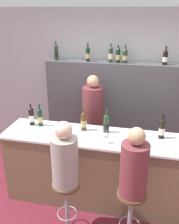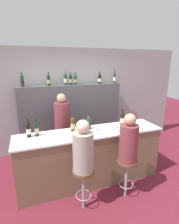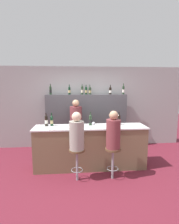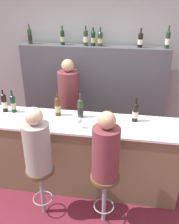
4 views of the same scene
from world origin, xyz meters
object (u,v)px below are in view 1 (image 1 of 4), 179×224
at_px(wine_bottle_backbar_1, 88,54).
at_px(bar_stool_right, 131,204).
at_px(guest_seated_right, 134,166).
at_px(wine_glass_1, 138,139).
at_px(wine_bottle_backbar_2, 111,54).
at_px(wine_bottle_counter_4, 162,129).
at_px(wine_bottle_backbar_5, 165,57).
at_px(guest_seated_left, 65,158).
at_px(wine_bottle_counter_0, 31,116).
at_px(bar_stool_left, 66,194).
at_px(bartender, 93,125).
at_px(wine_bottle_backbar_0, 56,52).
at_px(wine_bottle_counter_2, 84,121).
at_px(wine_glass_0, 106,136).
at_px(wine_bottle_backbar_3, 118,55).
at_px(wine_bottle_backbar_4, 125,56).
at_px(wine_bottle_counter_1, 40,117).
at_px(wine_bottle_counter_3, 106,123).

height_order(wine_bottle_backbar_1, bar_stool_right, wine_bottle_backbar_1).
bearing_deg(bar_stool_right, guest_seated_right, 180.00).
xyz_separation_m(wine_glass_1, bar_stool_right, (-0.01, -0.43, -0.60)).
bearing_deg(wine_bottle_backbar_2, wine_glass_1, -69.67).
relative_size(wine_bottle_counter_4, wine_bottle_backbar_2, 1.03).
bearing_deg(wine_glass_1, wine_bottle_backbar_5, 78.34).
relative_size(wine_bottle_backbar_1, guest_seated_left, 0.39).
xyz_separation_m(wine_bottle_counter_0, bar_stool_left, (0.72, -0.72, -0.64)).
bearing_deg(guest_seated_left, wine_bottle_backbar_1, 95.51).
xyz_separation_m(wine_glass_1, bartender, (-0.78, 1.08, -0.39)).
xyz_separation_m(wine_bottle_backbar_0, wine_glass_1, (1.54, -1.54, -0.73)).
relative_size(wine_bottle_counter_2, bar_stool_left, 0.47).
bearing_deg(guest_seated_right, wine_glass_1, 88.71).
bearing_deg(wine_bottle_backbar_1, wine_glass_0, -69.24).
bearing_deg(wine_bottle_counter_2, wine_bottle_counter_0, 180.00).
height_order(wine_bottle_backbar_3, wine_bottle_backbar_4, wine_bottle_backbar_4).
bearing_deg(bar_stool_right, wine_bottle_backbar_3, 102.52).
bearing_deg(wine_bottle_backbar_5, wine_bottle_counter_0, -145.53).
distance_m(wine_bottle_backbar_1, guest_seated_right, 2.33).
height_order(wine_bottle_backbar_1, wine_glass_0, wine_bottle_backbar_1).
relative_size(wine_bottle_backbar_0, bar_stool_left, 0.48).
xyz_separation_m(wine_bottle_counter_1, wine_bottle_counter_3, (0.94, 0.00, 0.00)).
relative_size(wine_bottle_backbar_3, wine_bottle_backbar_4, 0.96).
height_order(wine_bottle_backbar_1, bar_stool_left, wine_bottle_backbar_1).
xyz_separation_m(wine_bottle_counter_3, guest_seated_left, (-0.35, -0.72, -0.13)).
distance_m(wine_glass_0, guest_seated_right, 0.58).
xyz_separation_m(wine_bottle_counter_2, wine_bottle_counter_4, (1.03, -0.00, -0.00)).
height_order(wine_bottle_backbar_4, wine_bottle_backbar_5, wine_bottle_backbar_4).
bearing_deg(wine_bottle_backbar_1, wine_bottle_counter_4, -44.81).
bearing_deg(wine_bottle_backbar_2, guest_seated_left, -95.93).
relative_size(wine_bottle_backbar_5, bar_stool_right, 0.44).
relative_size(wine_bottle_counter_4, bar_stool_left, 0.47).
height_order(wine_bottle_counter_0, bar_stool_right, wine_bottle_counter_0).
height_order(wine_bottle_counter_4, guest_seated_right, guest_seated_right).
relative_size(wine_bottle_counter_2, wine_bottle_counter_4, 0.99).
relative_size(wine_bottle_counter_1, bartender, 0.20).
bearing_deg(guest_seated_left, guest_seated_right, 0.00).
bearing_deg(wine_bottle_counter_4, wine_bottle_backbar_0, 145.73).
distance_m(wine_bottle_counter_3, wine_glass_0, 0.30).
bearing_deg(bar_stool_right, bar_stool_left, 180.00).
bearing_deg(wine_bottle_backbar_1, bar_stool_left, -84.49).
bearing_deg(bartender, wine_bottle_counter_1, -126.93).
height_order(guest_seated_left, guest_seated_right, guest_seated_right).
height_order(wine_glass_0, bartender, bartender).
relative_size(wine_bottle_counter_1, wine_bottle_backbar_4, 1.06).
relative_size(wine_bottle_backbar_0, wine_bottle_backbar_5, 1.09).
relative_size(wine_bottle_backbar_1, wine_glass_1, 2.19).
height_order(wine_bottle_backbar_0, wine_bottle_backbar_3, wine_bottle_backbar_0).
bearing_deg(guest_seated_right, wine_bottle_backbar_5, 80.56).
distance_m(wine_bottle_backbar_4, wine_glass_1, 1.73).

